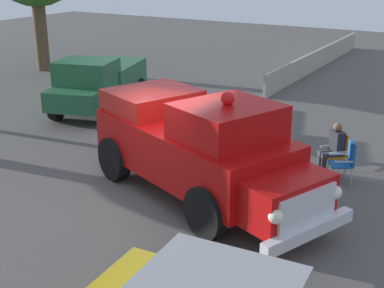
% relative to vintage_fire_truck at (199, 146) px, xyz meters
% --- Properties ---
extents(ground_plane, '(60.00, 60.00, 0.00)m').
position_rel_vintage_fire_truck_xyz_m(ground_plane, '(-0.36, 0.80, -1.20)').
color(ground_plane, '#514F4C').
extents(vintage_fire_truck, '(4.28, 6.33, 2.59)m').
position_rel_vintage_fire_truck_xyz_m(vintage_fire_truck, '(0.00, 0.00, 0.00)').
color(vintage_fire_truck, black).
rests_on(vintage_fire_truck, ground).
extents(parked_pickup, '(5.11, 3.10, 1.90)m').
position_rel_vintage_fire_truck_xyz_m(parked_pickup, '(4.36, 6.46, -0.21)').
color(parked_pickup, black).
rests_on(parked_pickup, ground).
extents(lawn_chair_near_truck, '(0.69, 0.69, 1.02)m').
position_rel_vintage_fire_truck_xyz_m(lawn_chair_near_truck, '(2.93, -2.27, -0.61)').
color(lawn_chair_near_truck, '#B7BABF').
rests_on(lawn_chair_near_truck, ground).
extents(lawn_chair_by_car, '(0.63, 0.63, 1.02)m').
position_rel_vintage_fire_truck_xyz_m(lawn_chair_by_car, '(3.52, -0.44, -0.61)').
color(lawn_chair_by_car, '#B7BABF').
rests_on(lawn_chair_by_car, ground).
extents(lawn_chair_spare, '(0.67, 0.67, 1.02)m').
position_rel_vintage_fire_truck_xyz_m(lawn_chair_spare, '(2.41, -2.61, -0.61)').
color(lawn_chair_spare, '#B7BABF').
rests_on(lawn_chair_spare, ground).
extents(spectator_seated, '(0.64, 0.64, 1.29)m').
position_rel_vintage_fire_truck_xyz_m(spectator_seated, '(2.83, -2.18, -0.50)').
color(spectator_seated, '#383842').
rests_on(spectator_seated, ground).
extents(background_fence, '(13.19, 0.12, 0.90)m').
position_rel_vintage_fire_truck_xyz_m(background_fence, '(15.24, 2.09, -0.75)').
color(background_fence, '#A8A393').
rests_on(background_fence, ground).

